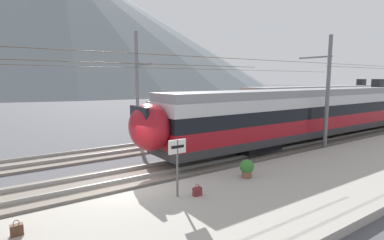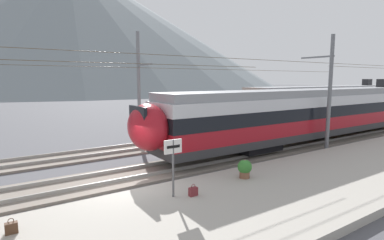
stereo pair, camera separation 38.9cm
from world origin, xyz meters
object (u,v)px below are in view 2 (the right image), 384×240
at_px(platform_sign, 173,155).
at_px(catenary_mast_mid, 328,90).
at_px(potted_plant_platform_edge, 245,168).
at_px(handbag_near_sign, 193,191).
at_px(train_near_platform, 345,109).
at_px(catenary_mast_far_side, 140,86).
at_px(train_far_track, 343,101).
at_px(handbag_beside_passenger, 11,228).

bearing_deg(platform_sign, catenary_mast_mid, 9.30).
bearing_deg(catenary_mast_mid, potted_plant_platform_edge, -167.83).
bearing_deg(handbag_near_sign, potted_plant_platform_edge, 8.90).
xyz_separation_m(train_near_platform, catenary_mast_far_side, (-14.14, 6.97, 1.82)).
height_order(catenary_mast_mid, handbag_near_sign, catenary_mast_mid).
height_order(catenary_mast_far_side, potted_plant_platform_edge, catenary_mast_far_side).
bearing_deg(catenary_mast_mid, platform_sign, -170.70).
height_order(catenary_mast_mid, potted_plant_platform_edge, catenary_mast_mid).
bearing_deg(train_far_track, catenary_mast_far_side, 175.32).
height_order(handbag_beside_passenger, potted_plant_platform_edge, potted_plant_platform_edge).
relative_size(train_near_platform, platform_sign, 16.75).
relative_size(train_far_track, handbag_beside_passenger, 66.67).
distance_m(catenary_mast_mid, potted_plant_platform_edge, 9.39).
xyz_separation_m(train_far_track, handbag_near_sign, (-25.49, -9.34, -1.75)).
height_order(train_near_platform, platform_sign, train_near_platform).
distance_m(platform_sign, potted_plant_platform_edge, 3.78).
bearing_deg(train_near_platform, catenary_mast_mid, -160.97).
height_order(train_near_platform, catenary_mast_mid, catenary_mast_mid).
bearing_deg(handbag_beside_passenger, train_far_track, 15.83).
bearing_deg(train_far_track, platform_sign, -160.96).
height_order(train_near_platform, catenary_mast_far_side, catenary_mast_far_side).
bearing_deg(train_far_track, handbag_near_sign, -159.88).
distance_m(platform_sign, handbag_beside_passenger, 5.24).
xyz_separation_m(train_far_track, catenary_mast_mid, (-13.85, -7.01, 1.61)).
bearing_deg(potted_plant_platform_edge, platform_sign, -177.73).
bearing_deg(catenary_mast_far_side, platform_sign, -108.29).
distance_m(handbag_near_sign, potted_plant_platform_edge, 3.02).
height_order(platform_sign, handbag_near_sign, platform_sign).
relative_size(catenary_mast_far_side, handbag_near_sign, 90.28).
bearing_deg(train_near_platform, catenary_mast_far_side, 153.74).
relative_size(catenary_mast_far_side, handbag_beside_passenger, 90.34).
distance_m(train_near_platform, handbag_near_sign, 17.68).
bearing_deg(handbag_beside_passenger, catenary_mast_mid, 6.06).
bearing_deg(handbag_beside_passenger, platform_sign, -1.96).
bearing_deg(train_near_platform, platform_sign, -167.63).
bearing_deg(platform_sign, catenary_mast_far_side, 71.71).
relative_size(platform_sign, potted_plant_platform_edge, 2.62).
distance_m(handbag_beside_passenger, handbag_near_sign, 5.72).
distance_m(catenary_mast_mid, handbag_beside_passenger, 17.76).
height_order(train_far_track, handbag_near_sign, train_far_track).
bearing_deg(catenary_mast_far_side, handbag_near_sign, -104.74).
bearing_deg(platform_sign, handbag_beside_passenger, 178.04).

